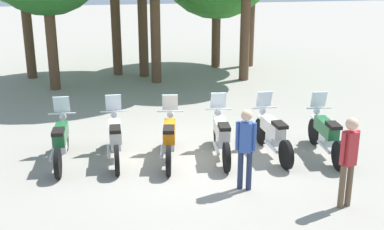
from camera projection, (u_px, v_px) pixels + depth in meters
ground_plane at (196, 159)px, 11.11m from camera, size 80.00×80.00×0.00m
motorcycle_0 at (61, 140)px, 10.81m from camera, size 0.62×2.19×1.37m
motorcycle_1 at (115, 138)px, 10.97m from camera, size 0.62×2.19×1.37m
motorcycle_2 at (169, 138)px, 10.96m from camera, size 0.72×2.17×1.37m
motorcycle_3 at (221, 135)px, 11.12m from camera, size 0.64×2.19×1.37m
motorcycle_4 at (272, 134)px, 11.23m from camera, size 0.62×2.19×1.37m
motorcycle_5 at (326, 134)px, 11.20m from camera, size 0.62×2.19×1.37m
person_0 at (349, 156)px, 8.70m from camera, size 0.41×0.28×1.71m
person_1 at (246, 144)px, 9.40m from camera, size 0.40×0.29×1.64m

